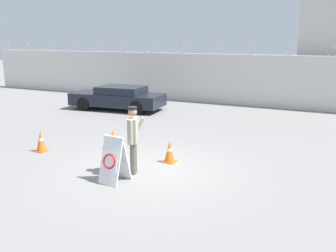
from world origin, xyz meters
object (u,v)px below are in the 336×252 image
object	(u,v)px
traffic_cone_far	(113,139)
security_guard	(133,136)
traffic_cone_near	(41,141)
barricade_sign	(114,160)
parked_car_front_coupe	(118,98)
traffic_cone_mid	(170,151)

from	to	relation	value
traffic_cone_far	security_guard	bearing A→B (deg)	-43.15
security_guard	traffic_cone_near	world-z (taller)	security_guard
barricade_sign	parked_car_front_coupe	bearing A→B (deg)	127.02
barricade_sign	parked_car_front_coupe	distance (m)	9.74
traffic_cone_near	parked_car_front_coupe	size ratio (longest dim) A/B	0.14
traffic_cone_far	parked_car_front_coupe	xyz separation A→B (m)	(-3.59, 5.80, 0.30)
security_guard	traffic_cone_mid	xyz separation A→B (m)	(0.46, 1.26, -0.70)
security_guard	traffic_cone_near	distance (m)	3.77
barricade_sign	traffic_cone_far	xyz separation A→B (m)	(-1.64, 2.41, -0.28)
traffic_cone_far	traffic_cone_mid	bearing A→B (deg)	-10.43
security_guard	traffic_cone_near	bearing A→B (deg)	62.58
traffic_cone_mid	traffic_cone_near	bearing A→B (deg)	-168.62
traffic_cone_near	traffic_cone_mid	size ratio (longest dim) A/B	1.05
barricade_sign	security_guard	size ratio (longest dim) A/B	0.65
barricade_sign	parked_car_front_coupe	size ratio (longest dim) A/B	0.25
barricade_sign	traffic_cone_mid	world-z (taller)	barricade_sign
traffic_cone_near	traffic_cone_far	bearing A→B (deg)	33.21
traffic_cone_mid	security_guard	bearing A→B (deg)	-110.19
barricade_sign	traffic_cone_mid	distance (m)	2.10
security_guard	traffic_cone_mid	size ratio (longest dim) A/B	2.81
traffic_cone_near	barricade_sign	bearing A→B (deg)	-18.11
barricade_sign	security_guard	xyz separation A→B (m)	(0.14, 0.74, 0.43)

